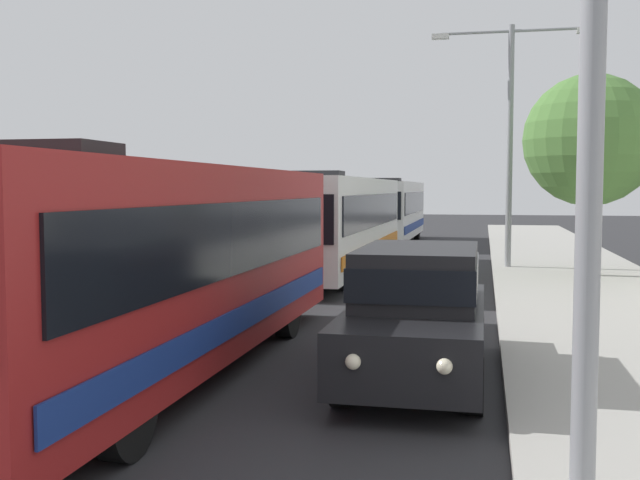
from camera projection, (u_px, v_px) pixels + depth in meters
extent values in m
cube|color=maroon|center=(162.00, 259.00, 10.95)|extent=(2.50, 10.88, 2.70)
cube|color=black|center=(245.00, 237.00, 10.66)|extent=(0.04, 10.01, 1.00)
cube|color=black|center=(83.00, 234.00, 11.20)|extent=(0.04, 10.01, 1.00)
cube|color=navy|center=(246.00, 316.00, 10.73)|extent=(0.03, 10.34, 0.36)
cube|color=black|center=(27.00, 150.00, 7.67)|extent=(1.75, 0.90, 0.16)
cylinder|color=black|center=(125.00, 411.00, 7.51)|extent=(0.28, 1.00, 1.00)
cylinder|color=black|center=(287.00, 310.00, 13.71)|extent=(0.28, 1.00, 1.00)
cylinder|color=black|center=(176.00, 306.00, 14.19)|extent=(0.28, 1.00, 1.00)
cube|color=silver|center=(336.00, 221.00, 23.87)|extent=(2.50, 12.30, 2.70)
cube|color=black|center=(376.00, 210.00, 23.57)|extent=(0.04, 11.32, 1.00)
cube|color=black|center=(298.00, 210.00, 24.12)|extent=(0.04, 11.32, 1.00)
cube|color=black|center=(287.00, 219.00, 17.83)|extent=(2.30, 0.04, 1.20)
cube|color=orange|center=(376.00, 246.00, 23.65)|extent=(0.03, 11.69, 0.36)
cube|color=black|center=(310.00, 174.00, 20.17)|extent=(1.75, 0.90, 0.16)
cylinder|color=black|center=(349.00, 272.00, 20.00)|extent=(0.28, 1.00, 1.00)
cylinder|color=black|center=(270.00, 270.00, 20.47)|extent=(0.28, 1.00, 1.00)
cylinder|color=black|center=(384.00, 250.00, 27.01)|extent=(0.28, 1.00, 1.00)
cylinder|color=black|center=(325.00, 249.00, 27.48)|extent=(0.28, 1.00, 1.00)
cube|color=silver|center=(390.00, 209.00, 37.33)|extent=(2.50, 10.74, 2.70)
cube|color=black|center=(415.00, 202.00, 37.03)|extent=(0.04, 9.88, 1.00)
cube|color=black|center=(365.00, 202.00, 37.57)|extent=(0.04, 9.88, 1.00)
cube|color=black|center=(374.00, 206.00, 32.05)|extent=(2.30, 0.04, 1.20)
cube|color=navy|center=(415.00, 225.00, 37.11)|extent=(0.03, 10.20, 0.36)
cube|color=black|center=(381.00, 180.00, 34.09)|extent=(1.75, 0.90, 0.16)
cylinder|color=black|center=(405.00, 238.00, 33.93)|extent=(0.28, 1.00, 1.00)
cylinder|color=black|center=(357.00, 237.00, 34.40)|extent=(0.28, 1.00, 1.00)
cylinder|color=black|center=(417.00, 230.00, 40.05)|extent=(0.28, 1.00, 1.00)
cylinder|color=black|center=(376.00, 230.00, 40.52)|extent=(0.28, 1.00, 1.00)
cube|color=black|center=(417.00, 332.00, 10.63)|extent=(1.84, 4.84, 0.80)
cube|color=black|center=(419.00, 275.00, 10.72)|extent=(1.62, 2.81, 0.80)
cube|color=black|center=(419.00, 275.00, 10.72)|extent=(1.66, 2.90, 0.44)
sphere|color=#F9EFCC|center=(353.00, 362.00, 8.35)|extent=(0.18, 0.18, 0.18)
sphere|color=#F9EFCC|center=(444.00, 366.00, 8.14)|extent=(0.18, 0.18, 0.18)
cylinder|color=black|center=(341.00, 379.00, 9.37)|extent=(0.22, 0.70, 0.70)
cylinder|color=black|center=(474.00, 386.00, 9.01)|extent=(0.22, 0.70, 0.70)
cylinder|color=black|center=(375.00, 334.00, 12.29)|extent=(0.22, 0.70, 0.70)
cylinder|color=black|center=(477.00, 338.00, 11.94)|extent=(0.22, 0.70, 0.70)
cylinder|color=gray|center=(510.00, 147.00, 24.52)|extent=(0.20, 0.20, 7.89)
cylinder|color=gray|center=(476.00, 33.00, 24.51)|extent=(2.29, 0.10, 0.10)
cube|color=silver|center=(440.00, 37.00, 24.76)|extent=(0.56, 0.28, 0.16)
cylinder|color=gray|center=(548.00, 29.00, 24.02)|extent=(2.29, 0.10, 0.10)
cube|color=silver|center=(586.00, 30.00, 23.78)|extent=(0.56, 0.28, 0.16)
cylinder|color=#4C3823|center=(588.00, 234.00, 22.25)|extent=(0.32, 0.32, 2.46)
sphere|color=#4C7A38|center=(590.00, 140.00, 22.06)|extent=(3.89, 3.89, 3.89)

